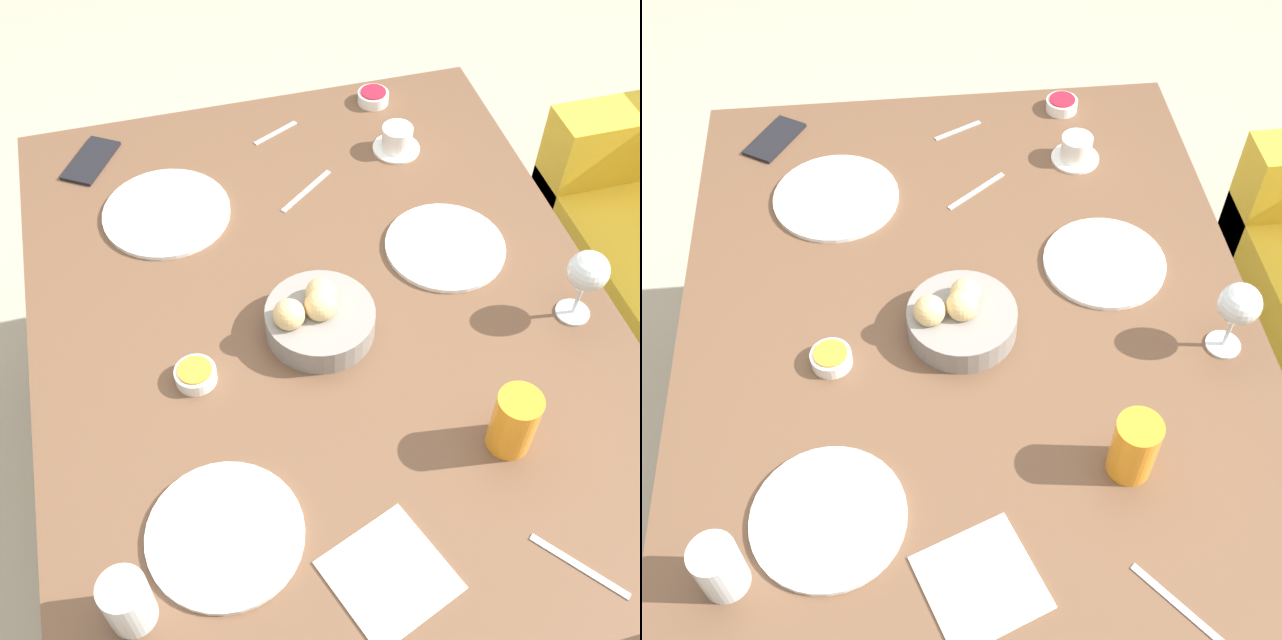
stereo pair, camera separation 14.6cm
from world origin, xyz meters
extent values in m
plane|color=#A89E89|center=(0.00, 0.00, 0.00)|extent=(10.00, 10.00, 0.00)
cube|color=brown|center=(0.00, 0.00, 0.72)|extent=(1.38, 1.09, 0.03)
cube|color=brown|center=(-0.64, -0.49, 0.35)|extent=(0.06, 0.06, 0.70)
cube|color=brown|center=(-0.64, 0.49, 0.35)|extent=(0.06, 0.06, 0.70)
cylinder|color=gray|center=(0.04, -0.02, 0.77)|extent=(0.20, 0.20, 0.05)
sphere|color=#DBB775|center=(0.01, -0.01, 0.81)|extent=(0.06, 0.06, 0.06)
sphere|color=#DBB775|center=(0.04, -0.07, 0.81)|extent=(0.06, 0.06, 0.06)
sphere|color=#DBB775|center=(0.04, -0.02, 0.81)|extent=(0.06, 0.06, 0.06)
cylinder|color=white|center=(-0.35, -0.25, 0.74)|extent=(0.27, 0.27, 0.01)
cylinder|color=white|center=(0.39, -0.26, 0.74)|extent=(0.25, 0.25, 0.01)
cylinder|color=white|center=(-0.10, 0.28, 0.74)|extent=(0.24, 0.24, 0.01)
cylinder|color=orange|center=(0.35, 0.23, 0.80)|extent=(0.07, 0.07, 0.13)
cylinder|color=silver|center=(0.47, -0.41, 0.79)|extent=(0.07, 0.07, 0.11)
cylinder|color=silver|center=(0.12, 0.46, 0.74)|extent=(0.06, 0.06, 0.00)
cylinder|color=silver|center=(0.12, 0.46, 0.78)|extent=(0.01, 0.01, 0.07)
sphere|color=silver|center=(0.12, 0.46, 0.86)|extent=(0.08, 0.08, 0.08)
cylinder|color=white|center=(-0.42, 0.29, 0.74)|extent=(0.11, 0.11, 0.01)
cylinder|color=white|center=(-0.42, 0.29, 0.77)|extent=(0.07, 0.07, 0.05)
cylinder|color=white|center=(-0.60, 0.29, 0.75)|extent=(0.07, 0.07, 0.03)
cylinder|color=#A3192D|center=(-0.60, 0.29, 0.77)|extent=(0.06, 0.06, 0.00)
cylinder|color=white|center=(0.09, -0.26, 0.75)|extent=(0.07, 0.07, 0.03)
cylinder|color=#C67F28|center=(0.09, -0.26, 0.77)|extent=(0.06, 0.06, 0.00)
cube|color=#B7B7BC|center=(-0.34, 0.05, 0.74)|extent=(0.11, 0.13, 0.00)
cube|color=#B7B7BC|center=(0.57, 0.24, 0.74)|extent=(0.13, 0.11, 0.00)
cube|color=#B7B7BC|center=(-0.55, 0.03, 0.74)|extent=(0.06, 0.11, 0.00)
cube|color=silver|center=(0.51, -0.04, 0.74)|extent=(0.21, 0.21, 0.00)
cube|color=black|center=(-0.56, -0.39, 0.74)|extent=(0.17, 0.14, 0.01)
camera|label=1|loc=(0.92, -0.25, 1.91)|focal=45.00mm
camera|label=2|loc=(0.95, -0.11, 1.91)|focal=45.00mm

